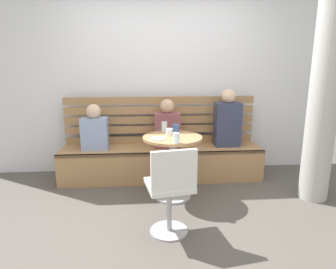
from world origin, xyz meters
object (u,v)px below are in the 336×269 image
object	(u,v)px
cup_mug_blue	(175,128)
person_child_middle	(167,126)
person_child_left	(95,130)
cup_water_clear	(176,138)
booth_bench	(162,163)
white_chair	(171,188)
cup_glass_short	(169,132)
cup_espresso_small	(175,135)
person_adult	(227,121)
cup_glass_tall	(164,127)
cafe_table	(172,155)
plate_small	(157,139)

from	to	relation	value
cup_mug_blue	person_child_middle	bearing A→B (deg)	99.87
person_child_left	cup_water_clear	size ratio (longest dim) A/B	5.47
cup_water_clear	booth_bench	bearing A→B (deg)	96.67
white_chair	cup_glass_short	distance (m)	0.93
cup_espresso_small	cup_water_clear	world-z (taller)	cup_water_clear
cup_glass_short	cup_mug_blue	size ratio (longest dim) A/B	0.84
white_chair	cup_mug_blue	distance (m)	1.09
cup_glass_short	cup_espresso_small	bearing A→B (deg)	-59.45
cup_glass_short	booth_bench	bearing A→B (deg)	96.36
booth_bench	person_adult	world-z (taller)	person_adult
booth_bench	cup_mug_blue	distance (m)	0.70
person_adult	person_child_middle	distance (m)	0.83
cup_glass_tall	cup_mug_blue	size ratio (longest dim) A/B	1.26
booth_bench	cafe_table	world-z (taller)	cafe_table
cup_espresso_small	plate_small	bearing A→B (deg)	-161.42
booth_bench	cup_espresso_small	size ratio (longest dim) A/B	48.21
cup_glass_tall	plate_small	world-z (taller)	cup_glass_tall
cup_glass_short	cup_mug_blue	world-z (taller)	cup_mug_blue
person_adult	cup_water_clear	world-z (taller)	person_adult
booth_bench	person_child_left	world-z (taller)	person_child_left
white_chair	cup_mug_blue	size ratio (longest dim) A/B	8.95
booth_bench	person_child_middle	xyz separation A→B (m)	(0.08, 0.02, 0.51)
cup_glass_short	plate_small	bearing A→B (deg)	-130.96
cup_water_clear	person_adult	bearing A→B (deg)	49.19
white_chair	plate_small	size ratio (longest dim) A/B	5.00
person_child_middle	cup_glass_short	xyz separation A→B (m)	(-0.02, -0.56, 0.05)
white_chair	person_adult	world-z (taller)	person_adult
white_chair	person_adult	xyz separation A→B (m)	(0.91, 1.45, 0.33)
cup_water_clear	cup_glass_tall	bearing A→B (deg)	98.65
booth_bench	cafe_table	size ratio (longest dim) A/B	3.65
booth_bench	cup_glass_short	xyz separation A→B (m)	(0.06, -0.54, 0.56)
cafe_table	cup_water_clear	xyz separation A→B (m)	(0.01, -0.29, 0.28)
cup_glass_short	person_adult	bearing A→B (deg)	34.42
cafe_table	cup_glass_tall	distance (m)	0.40
plate_small	cup_espresso_small	bearing A→B (deg)	18.58
white_chair	person_child_left	distance (m)	1.69
person_child_middle	person_adult	bearing A→B (deg)	1.14
booth_bench	plate_small	xyz separation A→B (m)	(-0.09, -0.71, 0.52)
cafe_table	plate_small	bearing A→B (deg)	-148.59
cup_espresso_small	cafe_table	bearing A→B (deg)	123.98
person_child_left	cafe_table	bearing A→B (deg)	-31.82
cafe_table	cup_water_clear	world-z (taller)	cup_water_clear
white_chair	cup_espresso_small	distance (m)	0.84
person_child_left	cup_glass_short	distance (m)	1.09
person_child_left	cup_glass_tall	size ratio (longest dim) A/B	5.02
cafe_table	plate_small	xyz separation A→B (m)	(-0.18, -0.11, 0.23)
booth_bench	cafe_table	xyz separation A→B (m)	(0.09, -0.60, 0.30)
booth_bench	plate_small	size ratio (longest dim) A/B	15.88
booth_bench	cup_water_clear	distance (m)	1.07
person_adult	cup_espresso_small	xyz separation A→B (m)	(-0.79, -0.68, -0.02)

